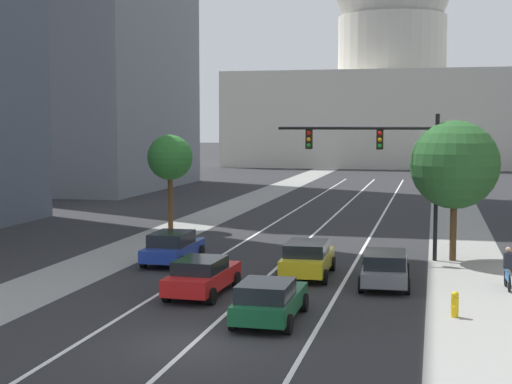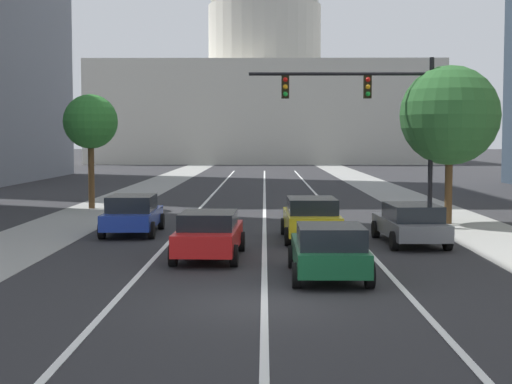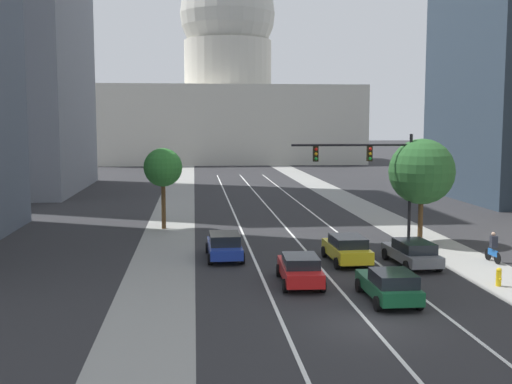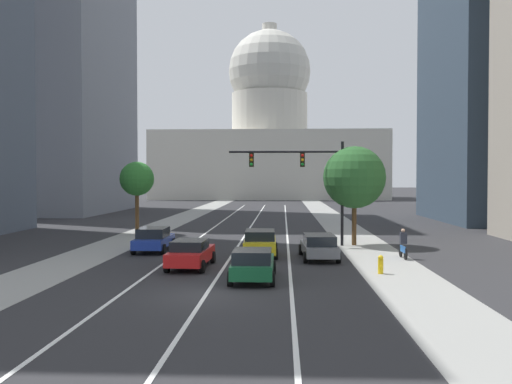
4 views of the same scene
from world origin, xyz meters
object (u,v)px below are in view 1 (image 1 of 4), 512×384
(capitol_building, at_px, (391,81))
(traffic_signal_mast, at_px, (386,158))
(car_blue, at_px, (173,247))
(street_tree_mid_left, at_px, (170,158))
(cyclist, at_px, (508,268))
(car_red, at_px, (202,275))
(car_yellow, at_px, (307,258))
(fire_hydrant, at_px, (455,304))
(car_gray, at_px, (385,267))
(street_tree_near_right, at_px, (455,165))
(car_green, at_px, (269,300))

(capitol_building, distance_m, traffic_signal_mast, 86.38)
(car_blue, bearing_deg, street_tree_mid_left, 19.24)
(capitol_building, distance_m, cyclist, 93.10)
(car_red, bearing_deg, car_yellow, -35.51)
(car_yellow, distance_m, fire_hydrant, 8.30)
(car_gray, relative_size, traffic_signal_mast, 0.62)
(street_tree_mid_left, bearing_deg, street_tree_near_right, -22.49)
(cyclist, bearing_deg, car_yellow, 82.65)
(fire_hydrant, xyz_separation_m, street_tree_near_right, (0.17, 11.13, 4.18))
(car_blue, distance_m, traffic_signal_mast, 11.16)
(capitol_building, distance_m, car_yellow, 91.93)
(traffic_signal_mast, xyz_separation_m, fire_hydrant, (3.06, -10.89, -4.51))
(street_tree_mid_left, bearing_deg, car_red, -66.47)
(capitol_building, relative_size, traffic_signal_mast, 6.40)
(cyclist, bearing_deg, car_blue, 78.21)
(car_red, distance_m, fire_hydrant, 9.52)
(car_blue, bearing_deg, cyclist, -100.13)
(street_tree_near_right, bearing_deg, capitol_building, 95.28)
(capitol_building, height_order, car_red, capitol_building)
(fire_hydrant, relative_size, cyclist, 0.53)
(street_tree_mid_left, bearing_deg, fire_hydrant, -47.26)
(car_gray, distance_m, street_tree_near_right, 8.08)
(car_gray, height_order, street_tree_near_right, street_tree_near_right)
(car_gray, bearing_deg, street_tree_mid_left, 43.66)
(car_green, bearing_deg, car_red, 45.12)
(car_gray, bearing_deg, traffic_signal_mast, 1.09)
(cyclist, relative_size, street_tree_near_right, 0.25)
(car_red, height_order, car_blue, car_blue)
(car_yellow, bearing_deg, street_tree_near_right, -50.03)
(car_red, relative_size, car_blue, 1.00)
(car_blue, relative_size, car_gray, 0.95)
(capitol_building, bearing_deg, traffic_signal_mast, -86.88)
(car_gray, xyz_separation_m, cyclist, (4.82, 0.37, 0.10))
(car_red, xyz_separation_m, fire_hydrant, (9.43, -1.30, -0.30))
(traffic_signal_mast, distance_m, fire_hydrant, 12.18)
(car_gray, bearing_deg, fire_hydrant, -152.78)
(car_yellow, bearing_deg, car_red, 141.05)
(car_yellow, distance_m, traffic_signal_mast, 7.30)
(fire_hydrant, bearing_deg, car_yellow, 136.75)
(car_gray, height_order, car_green, car_green)
(street_tree_mid_left, bearing_deg, cyclist, -34.76)
(capitol_building, height_order, car_gray, capitol_building)
(capitol_building, bearing_deg, car_gray, -86.84)
(car_yellow, distance_m, car_blue, 6.98)
(cyclist, bearing_deg, fire_hydrant, 153.99)
(capitol_building, relative_size, cyclist, 29.15)
(capitol_building, relative_size, street_tree_near_right, 7.39)
(street_tree_mid_left, bearing_deg, capitol_building, 83.44)
(car_blue, height_order, car_green, car_blue)
(car_yellow, xyz_separation_m, car_gray, (3.39, -1.05, -0.06))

